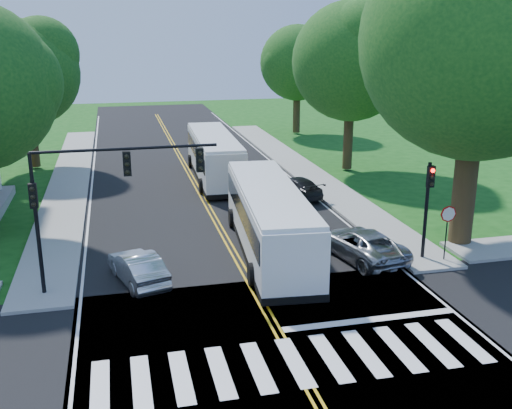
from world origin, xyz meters
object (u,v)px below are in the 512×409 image
object	(u,v)px
bus_follow	(214,156)
dark_sedan	(296,187)
hatchback	(138,268)
signal_ne	(428,198)
bus_lead	(269,218)
suv	(362,244)
signal_nw	(97,186)

from	to	relation	value
bus_follow	dark_sedan	xyz separation A→B (m)	(4.13, -5.83, -1.00)
hatchback	dark_sedan	distance (m)	14.98
signal_ne	bus_lead	world-z (taller)	signal_ne
bus_lead	suv	size ratio (longest dim) A/B	2.46
dark_sedan	signal_ne	bearing A→B (deg)	87.03
bus_lead	dark_sedan	distance (m)	9.74
hatchback	suv	world-z (taller)	suv
bus_follow	suv	bearing A→B (deg)	105.87
signal_nw	signal_ne	world-z (taller)	signal_nw
signal_nw	signal_ne	xyz separation A→B (m)	(14.06, 0.01, -1.41)
bus_lead	suv	xyz separation A→B (m)	(3.92, -1.78, -0.96)
suv	dark_sedan	xyz separation A→B (m)	(0.09, 10.60, -0.06)
bus_lead	suv	distance (m)	4.41
hatchback	dark_sedan	bearing A→B (deg)	-149.18
signal_ne	bus_follow	xyz separation A→B (m)	(-6.67, 17.30, -1.32)
signal_nw	dark_sedan	distance (m)	16.68
bus_lead	hatchback	size ratio (longest dim) A/B	3.04
bus_lead	hatchback	xyz separation A→B (m)	(-6.16, -2.18, -0.98)
signal_nw	dark_sedan	size ratio (longest dim) A/B	1.64
signal_ne	hatchback	size ratio (longest dim) A/B	1.09
hatchback	dark_sedan	world-z (taller)	hatchback
hatchback	suv	size ratio (longest dim) A/B	0.81
signal_ne	hatchback	xyz separation A→B (m)	(-12.71, 0.47, -2.29)
dark_sedan	hatchback	bearing A→B (deg)	31.77
suv	bus_lead	bearing A→B (deg)	-35.39
signal_nw	bus_lead	distance (m)	8.41
signal_ne	bus_lead	distance (m)	7.19
signal_ne	dark_sedan	size ratio (longest dim) A/B	1.01
signal_nw	dark_sedan	world-z (taller)	signal_nw
signal_nw	bus_follow	size ratio (longest dim) A/B	0.60
signal_nw	suv	xyz separation A→B (m)	(11.42, 0.88, -3.67)
signal_ne	suv	size ratio (longest dim) A/B	0.88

